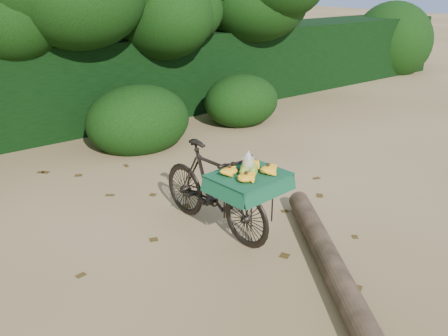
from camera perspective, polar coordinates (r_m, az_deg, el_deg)
ground at (r=5.20m, az=-2.28°, el=-13.29°), size 80.00×80.00×0.00m
vendor_bicycle at (r=5.85m, az=-1.15°, el=-2.47°), size 0.87×1.93×1.14m
fallen_log at (r=5.13m, az=13.52°, el=-12.68°), size 2.21×3.21×0.26m
hedge_backdrop at (r=10.30m, az=-23.21°, el=8.47°), size 26.00×1.80×1.80m
bush_clumps at (r=8.70m, az=-16.10°, el=4.07°), size 8.80×1.70×0.90m
leaf_litter at (r=5.65m, az=-6.14°, el=-10.16°), size 7.00×7.30×0.01m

